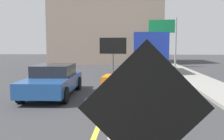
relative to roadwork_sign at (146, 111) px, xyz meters
The scene contains 11 objects.
lane_center_stripe 3.82m from the roadwork_sign, 107.42° to the left, with size 0.14×36.00×0.01m, color yellow.
roadwork_sign is the anchor object (origin of this frame).
arrow_board_trailer 11.88m from the roadwork_sign, 95.74° to the left, with size 1.60×1.91×2.70m.
box_truck 17.94m from the roadwork_sign, 85.75° to the left, with size 2.64×7.66×3.17m.
pickup_car 8.76m from the roadwork_sign, 114.49° to the left, with size 2.09×4.69×1.38m.
highway_guide_sign 22.98m from the roadwork_sign, 80.88° to the left, with size 2.78×0.34×5.00m.
far_building_block 29.68m from the roadwork_sign, 96.00° to the left, with size 13.46×7.93×10.45m, color gray.
traffic_cone_near_sign 2.48m from the roadwork_sign, 104.68° to the left, with size 0.36×0.36×0.60m.
traffic_cone_mid_lane 4.59m from the roadwork_sign, 98.66° to the left, with size 0.36×0.36×0.64m.
traffic_cone_far_lane 6.74m from the roadwork_sign, 96.47° to the left, with size 0.36×0.36×0.61m.
traffic_cone_curbside 9.06m from the roadwork_sign, 94.20° to the left, with size 0.36×0.36×0.61m.
Camera 1 is at (0.85, -0.30, 2.26)m, focal length 39.91 mm.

